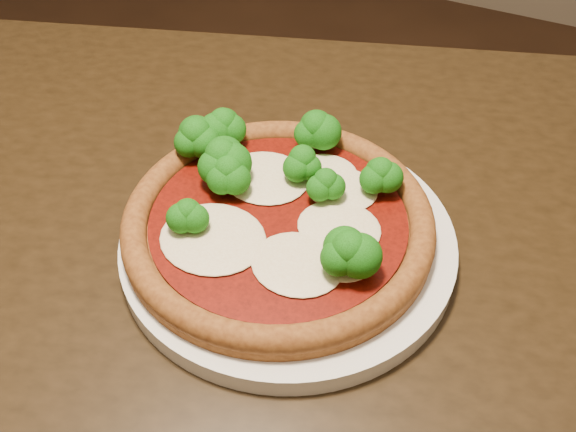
% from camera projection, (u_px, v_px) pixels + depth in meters
% --- Properties ---
extents(dining_table, '(1.34, 1.10, 0.75)m').
position_uv_depth(dining_table, '(202.00, 330.00, 0.62)').
color(dining_table, black).
rests_on(dining_table, floor).
extents(plate, '(0.29, 0.29, 0.02)m').
position_uv_depth(plate, '(288.00, 241.00, 0.55)').
color(plate, white).
rests_on(plate, dining_table).
extents(pizza, '(0.26, 0.26, 0.06)m').
position_uv_depth(pizza, '(276.00, 209.00, 0.54)').
color(pizza, brown).
rests_on(pizza, plate).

